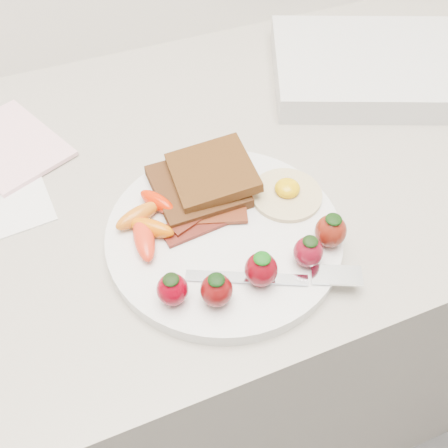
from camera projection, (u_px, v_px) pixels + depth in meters
name	position (u px, v px, depth m)	size (l,w,h in m)	color
counter	(188.00, 332.00, 1.00)	(2.00, 0.60, 0.90)	gray
plate	(224.00, 234.00, 0.57)	(0.27, 0.27, 0.02)	silver
toast_lower	(198.00, 186.00, 0.60)	(0.10, 0.10, 0.01)	black
toast_upper	(212.00, 172.00, 0.60)	(0.10, 0.10, 0.01)	black
fried_egg	(287.00, 193.00, 0.60)	(0.11, 0.11, 0.02)	white
bacon_strips	(204.00, 219.00, 0.57)	(0.10, 0.06, 0.01)	black
baby_carrots	(147.00, 222.00, 0.56)	(0.08, 0.11, 0.02)	#C86413
strawberries	(262.00, 264.00, 0.51)	(0.22, 0.06, 0.04)	#6F000E
fork	(288.00, 276.00, 0.52)	(0.18, 0.09, 0.00)	silver
notepad	(9.00, 145.00, 0.68)	(0.11, 0.16, 0.01)	#F5BBC9
appliance	(369.00, 66.00, 0.77)	(0.29, 0.23, 0.04)	silver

